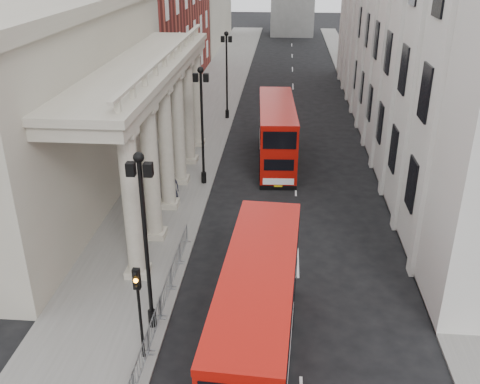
{
  "coord_description": "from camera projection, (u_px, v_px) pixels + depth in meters",
  "views": [
    {
      "loc": [
        4.93,
        -14.92,
        15.68
      ],
      "look_at": [
        2.7,
        11.71,
        3.32
      ],
      "focal_mm": 40.0,
      "sensor_mm": 36.0,
      "label": 1
    }
  ],
  "objects": [
    {
      "name": "sidewalk_west",
      "position": [
        194.0,
        137.0,
        47.79
      ],
      "size": [
        6.0,
        140.0,
        0.12
      ],
      "primitive_type": "cube",
      "color": "slate",
      "rests_on": "ground"
    },
    {
      "name": "sidewalk_east",
      "position": [
        381.0,
        142.0,
        46.54
      ],
      "size": [
        3.0,
        140.0,
        0.12
      ],
      "primitive_type": "cube",
      "color": "slate",
      "rests_on": "ground"
    },
    {
      "name": "kerb",
      "position": [
        226.0,
        138.0,
        47.56
      ],
      "size": [
        0.2,
        140.0,
        0.14
      ],
      "primitive_type": "cube",
      "color": "slate",
      "rests_on": "ground"
    },
    {
      "name": "portico_building",
      "position": [
        48.0,
        108.0,
        35.0
      ],
      "size": [
        9.0,
        28.0,
        12.0
      ],
      "primitive_type": "cube",
      "color": "#A19A87",
      "rests_on": "ground"
    },
    {
      "name": "lamp_post_south",
      "position": [
        145.0,
        232.0,
        22.05
      ],
      "size": [
        1.05,
        0.44,
        8.32
      ],
      "color": "black",
      "rests_on": "sidewalk_west"
    },
    {
      "name": "lamp_post_mid",
      "position": [
        202.0,
        118.0,
        36.52
      ],
      "size": [
        1.05,
        0.44,
        8.32
      ],
      "color": "black",
      "rests_on": "sidewalk_west"
    },
    {
      "name": "lamp_post_north",
      "position": [
        227.0,
        69.0,
        50.99
      ],
      "size": [
        1.05,
        0.44,
        8.32
      ],
      "color": "black",
      "rests_on": "sidewalk_west"
    },
    {
      "name": "traffic_light",
      "position": [
        138.0,
        297.0,
        20.98
      ],
      "size": [
        0.28,
        0.33,
        4.3
      ],
      "color": "black",
      "rests_on": "sidewalk_west"
    },
    {
      "name": "crowd_barriers",
      "position": [
        148.0,
        342.0,
        22.21
      ],
      "size": [
        0.5,
        18.75,
        1.1
      ],
      "color": "gray",
      "rests_on": "sidewalk_west"
    },
    {
      "name": "bus_near",
      "position": [
        258.0,
        317.0,
        20.84
      ],
      "size": [
        3.29,
        11.26,
        4.81
      ],
      "rotation": [
        0.0,
        0.0,
        -0.06
      ],
      "color": "#A50E07",
      "rests_on": "ground"
    },
    {
      "name": "bus_far",
      "position": [
        277.0,
        132.0,
        41.5
      ],
      "size": [
        3.22,
        11.06,
        4.72
      ],
      "rotation": [
        0.0,
        0.0,
        0.05
      ],
      "color": "#A50E07",
      "rests_on": "ground"
    },
    {
      "name": "pedestrian_a",
      "position": [
        134.0,
        214.0,
        32.25
      ],
      "size": [
        0.66,
        0.52,
        1.59
      ],
      "primitive_type": "imported",
      "rotation": [
        0.0,
        0.0,
        0.26
      ],
      "color": "black",
      "rests_on": "sidewalk_west"
    },
    {
      "name": "pedestrian_b",
      "position": [
        136.0,
        174.0,
        37.53
      ],
      "size": [
        1.07,
        0.94,
        1.84
      ],
      "primitive_type": "imported",
      "rotation": [
        0.0,
        0.0,
        3.46
      ],
      "color": "#282220",
      "rests_on": "sidewalk_west"
    },
    {
      "name": "pedestrian_c",
      "position": [
        172.0,
        185.0,
        35.71
      ],
      "size": [
        1.0,
        0.71,
        1.93
      ],
      "primitive_type": "imported",
      "rotation": [
        0.0,
        0.0,
        6.18
      ],
      "color": "black",
      "rests_on": "sidewalk_west"
    }
  ]
}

